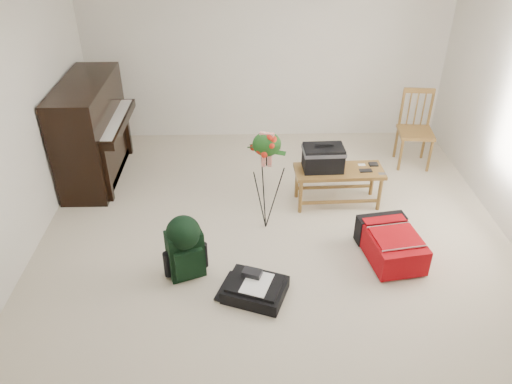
{
  "coord_description": "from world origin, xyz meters",
  "views": [
    {
      "loc": [
        -0.3,
        -4.03,
        3.29
      ],
      "look_at": [
        -0.19,
        0.35,
        0.5
      ],
      "focal_mm": 35.0,
      "sensor_mm": 36.0,
      "label": 1
    }
  ],
  "objects_px": {
    "dining_chair": "(415,130)",
    "piano": "(93,133)",
    "bench": "(328,162)",
    "green_backpack": "(184,245)",
    "red_suitcase": "(390,241)",
    "black_duffel": "(255,288)",
    "flower_stand": "(266,182)"
  },
  "relations": [
    {
      "from": "piano",
      "to": "dining_chair",
      "type": "height_order",
      "value": "piano"
    },
    {
      "from": "black_duffel",
      "to": "bench",
      "type": "bearing_deg",
      "value": 81.01
    },
    {
      "from": "dining_chair",
      "to": "bench",
      "type": "bearing_deg",
      "value": -137.88
    },
    {
      "from": "red_suitcase",
      "to": "black_duffel",
      "type": "height_order",
      "value": "red_suitcase"
    },
    {
      "from": "piano",
      "to": "black_duffel",
      "type": "relative_size",
      "value": 2.29
    },
    {
      "from": "piano",
      "to": "black_duffel",
      "type": "bearing_deg",
      "value": -48.89
    },
    {
      "from": "piano",
      "to": "dining_chair",
      "type": "bearing_deg",
      "value": 3.18
    },
    {
      "from": "piano",
      "to": "black_duffel",
      "type": "xyz_separation_m",
      "value": [
        1.96,
        -2.25,
        -0.52
      ]
    },
    {
      "from": "red_suitcase",
      "to": "black_duffel",
      "type": "bearing_deg",
      "value": -167.18
    },
    {
      "from": "dining_chair",
      "to": "flower_stand",
      "type": "bearing_deg",
      "value": -138.98
    },
    {
      "from": "dining_chair",
      "to": "piano",
      "type": "bearing_deg",
      "value": -171.02
    },
    {
      "from": "bench",
      "to": "dining_chair",
      "type": "xyz_separation_m",
      "value": [
        1.28,
        0.94,
        -0.06
      ]
    },
    {
      "from": "bench",
      "to": "flower_stand",
      "type": "relative_size",
      "value": 0.86
    },
    {
      "from": "red_suitcase",
      "to": "green_backpack",
      "type": "bearing_deg",
      "value": 177.9
    },
    {
      "from": "black_duffel",
      "to": "flower_stand",
      "type": "distance_m",
      "value": 1.18
    },
    {
      "from": "dining_chair",
      "to": "flower_stand",
      "type": "height_order",
      "value": "flower_stand"
    },
    {
      "from": "piano",
      "to": "bench",
      "type": "xyz_separation_m",
      "value": [
        2.82,
        -0.71,
        -0.05
      ]
    },
    {
      "from": "bench",
      "to": "red_suitcase",
      "type": "distance_m",
      "value": 1.16
    },
    {
      "from": "green_backpack",
      "to": "dining_chair",
      "type": "bearing_deg",
      "value": 16.41
    },
    {
      "from": "bench",
      "to": "black_duffel",
      "type": "relative_size",
      "value": 1.57
    },
    {
      "from": "red_suitcase",
      "to": "flower_stand",
      "type": "relative_size",
      "value": 0.67
    },
    {
      "from": "piano",
      "to": "flower_stand",
      "type": "relative_size",
      "value": 1.26
    },
    {
      "from": "flower_stand",
      "to": "black_duffel",
      "type": "bearing_deg",
      "value": -81.45
    },
    {
      "from": "piano",
      "to": "green_backpack",
      "type": "bearing_deg",
      "value": -56.18
    },
    {
      "from": "bench",
      "to": "red_suitcase",
      "type": "xyz_separation_m",
      "value": [
        0.51,
        -0.97,
        -0.39
      ]
    },
    {
      "from": "flower_stand",
      "to": "piano",
      "type": "bearing_deg",
      "value": 166.67
    },
    {
      "from": "bench",
      "to": "green_backpack",
      "type": "distance_m",
      "value": 1.97
    },
    {
      "from": "green_backpack",
      "to": "black_duffel",
      "type": "bearing_deg",
      "value": -46.04
    },
    {
      "from": "piano",
      "to": "red_suitcase",
      "type": "xyz_separation_m",
      "value": [
        3.34,
        -1.68,
        -0.43
      ]
    },
    {
      "from": "red_suitcase",
      "to": "flower_stand",
      "type": "height_order",
      "value": "flower_stand"
    },
    {
      "from": "green_backpack",
      "to": "flower_stand",
      "type": "bearing_deg",
      "value": 22.14
    },
    {
      "from": "piano",
      "to": "green_backpack",
      "type": "height_order",
      "value": "piano"
    }
  ]
}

